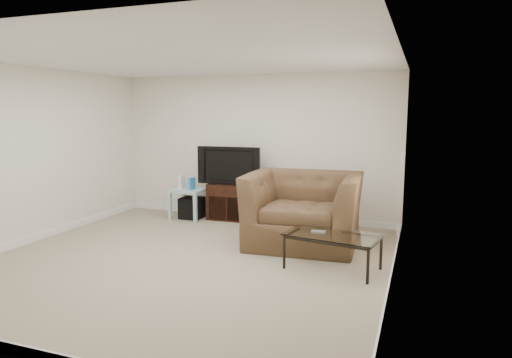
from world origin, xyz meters
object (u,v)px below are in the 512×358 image
(television, at_px, (231,165))
(recliner, at_px, (304,197))
(coffee_table, at_px, (332,252))
(side_table, at_px, (189,204))
(tv_stand, at_px, (232,201))
(subwoofer, at_px, (192,208))

(television, bearing_deg, recliner, -35.25)
(coffee_table, bearing_deg, side_table, 148.62)
(recliner, bearing_deg, tv_stand, 141.80)
(television, bearing_deg, coffee_table, -43.52)
(coffee_table, bearing_deg, television, 137.85)
(side_table, xyz_separation_m, subwoofer, (0.03, 0.02, -0.08))
(coffee_table, bearing_deg, tv_stand, 137.40)
(side_table, height_order, subwoofer, side_table)
(subwoofer, bearing_deg, recliner, -21.24)
(subwoofer, height_order, recliner, recliner)
(side_table, distance_m, recliner, 2.46)
(tv_stand, bearing_deg, television, -90.00)
(television, xyz_separation_m, recliner, (1.56, -1.05, -0.27))
(tv_stand, relative_size, television, 0.72)
(television, relative_size, recliner, 0.67)
(side_table, distance_m, coffee_table, 3.35)
(side_table, distance_m, subwoofer, 0.09)
(television, bearing_deg, subwoofer, -166.80)
(tv_stand, height_order, coffee_table, tv_stand)
(tv_stand, bearing_deg, recliner, -37.03)
(tv_stand, xyz_separation_m, television, (0.00, -0.03, 0.64))
(subwoofer, bearing_deg, coffee_table, -31.99)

